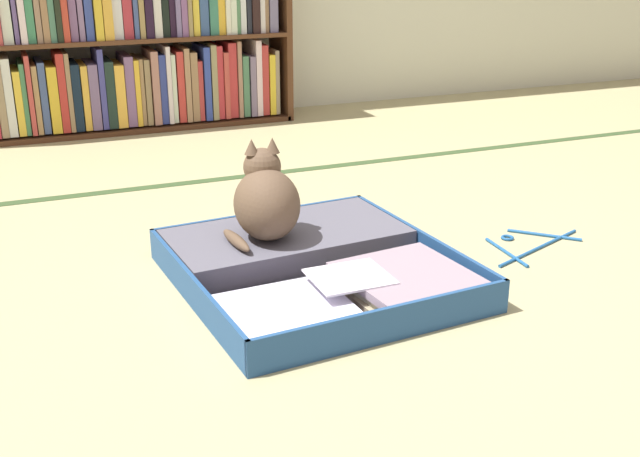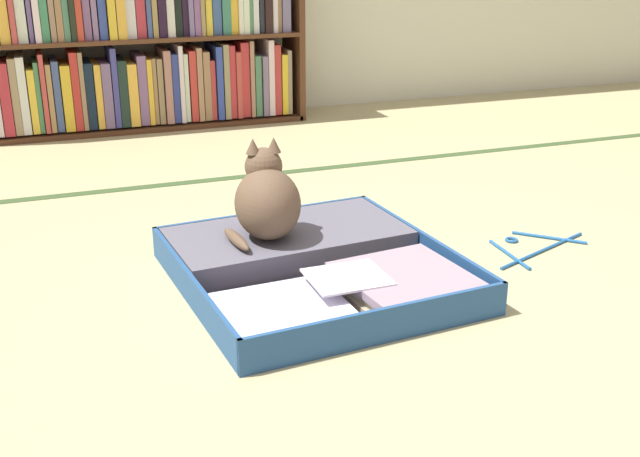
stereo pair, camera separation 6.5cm
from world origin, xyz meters
The scene contains 6 objects.
ground_plane centered at (0.00, 0.00, 0.00)m, with size 10.00×10.00×0.00m, color tan.
tatami_border centered at (0.00, 1.24, 0.00)m, with size 4.80×0.05×0.00m.
bookshelf centered at (-0.23, 2.24, 0.41)m, with size 1.57×0.29×0.87m.
open_suitcase centered at (-0.09, 0.23, 0.04)m, with size 0.77×0.82×0.09m.
black_cat centered at (-0.18, 0.35, 0.20)m, with size 0.23×0.25×0.28m.
clothes_hanger centered at (0.62, 0.19, 0.00)m, with size 0.40×0.28×0.01m.
Camera 1 is at (-0.84, -1.65, 0.91)m, focal length 44.15 mm.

